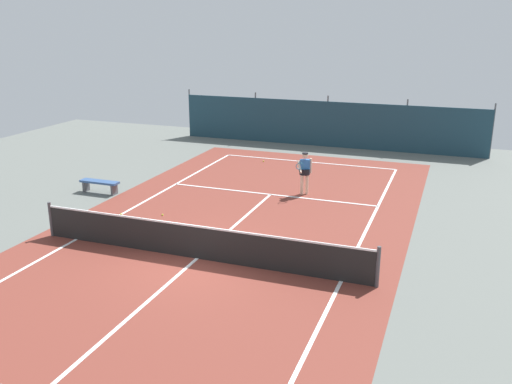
{
  "coord_description": "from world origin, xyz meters",
  "views": [
    {
      "loc": [
        6.51,
        -12.81,
        6.4
      ],
      "look_at": [
        0.36,
        3.81,
        0.9
      ],
      "focal_mm": 38.64,
      "sensor_mm": 36.0,
      "label": 1
    }
  ],
  "objects_px": {
    "tennis_player": "(305,170)",
    "tennis_ball_by_sideline": "(264,161)",
    "tennis_ball_near_player": "(121,214)",
    "tennis_ball_midcourt": "(162,215)",
    "courtside_bench": "(100,184)",
    "parked_car": "(398,126)",
    "tennis_net": "(197,242)"
  },
  "relations": [
    {
      "from": "tennis_net",
      "to": "tennis_ball_near_player",
      "type": "xyz_separation_m",
      "value": [
        -4.08,
        2.37,
        -0.48
      ]
    },
    {
      "from": "tennis_player",
      "to": "tennis_ball_midcourt",
      "type": "distance_m",
      "value": 5.73
    },
    {
      "from": "tennis_net",
      "to": "tennis_ball_by_sideline",
      "type": "height_order",
      "value": "tennis_net"
    },
    {
      "from": "tennis_net",
      "to": "courtside_bench",
      "type": "distance_m",
      "value": 7.64
    },
    {
      "from": "tennis_ball_midcourt",
      "to": "tennis_ball_near_player",
      "type": "bearing_deg",
      "value": -161.33
    },
    {
      "from": "tennis_ball_near_player",
      "to": "parked_car",
      "type": "relative_size",
      "value": 0.02
    },
    {
      "from": "tennis_ball_near_player",
      "to": "tennis_ball_by_sideline",
      "type": "bearing_deg",
      "value": 76.72
    },
    {
      "from": "tennis_ball_near_player",
      "to": "courtside_bench",
      "type": "distance_m",
      "value": 2.98
    },
    {
      "from": "tennis_ball_near_player",
      "to": "courtside_bench",
      "type": "xyz_separation_m",
      "value": [
        -2.23,
        1.94,
        0.34
      ]
    },
    {
      "from": "tennis_net",
      "to": "tennis_ball_by_sideline",
      "type": "relative_size",
      "value": 153.33
    },
    {
      "from": "tennis_net",
      "to": "tennis_ball_near_player",
      "type": "bearing_deg",
      "value": 149.85
    },
    {
      "from": "tennis_ball_near_player",
      "to": "tennis_ball_midcourt",
      "type": "relative_size",
      "value": 1.0
    },
    {
      "from": "parked_car",
      "to": "tennis_ball_near_player",
      "type": "bearing_deg",
      "value": -121.42
    },
    {
      "from": "tennis_ball_midcourt",
      "to": "courtside_bench",
      "type": "bearing_deg",
      "value": 157.57
    },
    {
      "from": "tennis_net",
      "to": "tennis_ball_by_sideline",
      "type": "distance_m",
      "value": 11.39
    },
    {
      "from": "tennis_ball_near_player",
      "to": "tennis_ball_by_sideline",
      "type": "relative_size",
      "value": 1.0
    },
    {
      "from": "tennis_ball_by_sideline",
      "to": "tennis_player",
      "type": "bearing_deg",
      "value": -53.36
    },
    {
      "from": "tennis_ball_by_sideline",
      "to": "tennis_ball_midcourt",
      "type": "bearing_deg",
      "value": -94.95
    },
    {
      "from": "courtside_bench",
      "to": "tennis_ball_by_sideline",
      "type": "bearing_deg",
      "value": 57.93
    },
    {
      "from": "tennis_player",
      "to": "tennis_net",
      "type": "bearing_deg",
      "value": 53.24
    },
    {
      "from": "tennis_ball_near_player",
      "to": "tennis_ball_midcourt",
      "type": "xyz_separation_m",
      "value": [
        1.36,
        0.46,
        0.0
      ]
    },
    {
      "from": "tennis_player",
      "to": "parked_car",
      "type": "xyz_separation_m",
      "value": [
        2.22,
        11.39,
        -0.12
      ]
    },
    {
      "from": "tennis_ball_midcourt",
      "to": "courtside_bench",
      "type": "distance_m",
      "value": 3.9
    },
    {
      "from": "tennis_player",
      "to": "courtside_bench",
      "type": "height_order",
      "value": "tennis_player"
    },
    {
      "from": "tennis_net",
      "to": "tennis_player",
      "type": "xyz_separation_m",
      "value": [
        1.2,
        6.91,
        0.45
      ]
    },
    {
      "from": "tennis_net",
      "to": "courtside_bench",
      "type": "xyz_separation_m",
      "value": [
        -6.31,
        4.31,
        -0.14
      ]
    },
    {
      "from": "tennis_ball_near_player",
      "to": "courtside_bench",
      "type": "bearing_deg",
      "value": 138.98
    },
    {
      "from": "tennis_net",
      "to": "parked_car",
      "type": "bearing_deg",
      "value": 79.44
    },
    {
      "from": "tennis_ball_by_sideline",
      "to": "courtside_bench",
      "type": "xyz_separation_m",
      "value": [
        -4.32,
        -6.89,
        0.34
      ]
    },
    {
      "from": "tennis_net",
      "to": "tennis_ball_near_player",
      "type": "height_order",
      "value": "tennis_net"
    },
    {
      "from": "tennis_player",
      "to": "tennis_ball_by_sideline",
      "type": "xyz_separation_m",
      "value": [
        -3.19,
        4.29,
        -0.93
      ]
    },
    {
      "from": "courtside_bench",
      "to": "tennis_net",
      "type": "bearing_deg",
      "value": -34.34
    }
  ]
}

